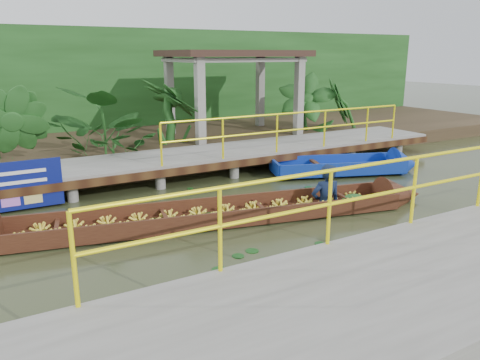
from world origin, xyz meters
TOP-DOWN VIEW (x-y plane):
  - ground at (0.00, 0.00)m, footprint 80.00×80.00m
  - land_strip at (0.00, 7.50)m, footprint 30.00×8.00m
  - far_dock at (0.02, 3.43)m, footprint 16.00×2.06m
  - pavilion at (3.00, 6.30)m, footprint 4.40×3.00m
  - foliage_backdrop at (0.00, 10.00)m, footprint 30.00×0.80m
  - vendor_boat at (-0.53, -0.07)m, footprint 9.23×2.80m
  - moored_blue_boat at (4.46, 1.34)m, footprint 4.12×2.32m
  - tropical_plants at (0.35, 5.30)m, footprint 14.34×1.34m

SIDE VIEW (x-z plane):
  - ground at x=0.00m, z-range 0.00..0.00m
  - moored_blue_boat at x=4.46m, z-range -0.31..0.65m
  - land_strip at x=0.00m, z-range 0.00..0.45m
  - vendor_boat at x=-0.53m, z-range -0.82..1.33m
  - far_dock at x=0.02m, z-range -0.35..1.30m
  - tropical_plants at x=0.35m, z-range 0.45..2.13m
  - foliage_backdrop at x=0.00m, z-range 0.00..4.00m
  - pavilion at x=3.00m, z-range 1.32..4.32m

